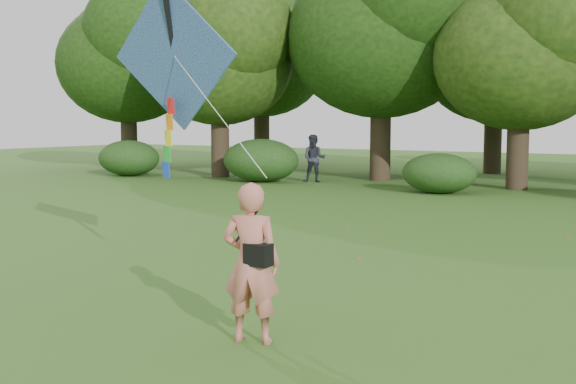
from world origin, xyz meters
The scene contains 7 objects.
ground centered at (0.00, 0.00, 0.00)m, with size 100.00×100.00×0.00m, color #265114.
man_kite_flyer centered at (-0.05, -0.54, 0.94)m, with size 0.69×0.45×1.89m, color #C86F5E.
bystander_left centered at (-9.97, 18.74, 0.99)m, with size 0.96×0.75×1.98m, color #2B2C39.
crossbody_bag centered at (0.07, -0.57, 1.07)m, with size 0.43×0.20×0.73m.
flying_kite centered at (-2.99, 1.62, 3.57)m, with size 4.42×2.65×3.16m.
shrub_band centered at (-0.72, 17.60, 0.86)m, with size 39.15×3.22×1.88m.
fallen_leaves centered at (0.58, 4.30, 0.01)m, with size 11.61×15.39×0.01m.
Camera 1 is at (4.61, -7.39, 2.61)m, focal length 45.00 mm.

